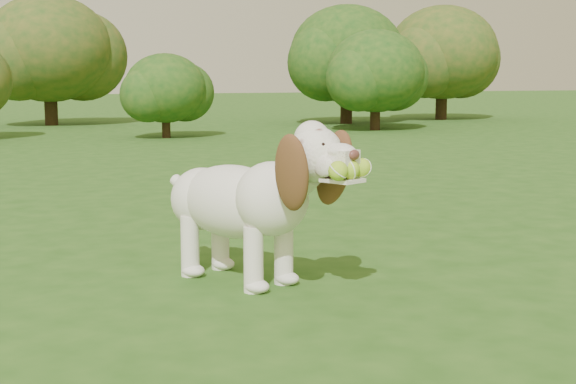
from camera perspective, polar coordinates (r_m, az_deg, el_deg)
name	(u,v)px	position (r m, az deg, el deg)	size (l,w,h in m)	color
ground	(130,336)	(2.79, -11.20, -9.99)	(80.00, 80.00, 0.00)	#234C15
dog	(250,196)	(3.33, -2.73, -0.30)	(0.66, 1.03, 0.70)	white
shrub_i	(49,49)	(15.16, -16.66, 9.74)	(2.25, 2.25, 2.33)	#382314
shrub_f	(347,54)	(15.13, 4.21, 9.77)	(2.12, 2.12, 2.20)	#382314
shrub_h	(443,53)	(16.83, 10.94, 9.71)	(2.23, 2.23, 2.31)	#382314
shrub_d	(376,71)	(13.25, 6.26, 8.54)	(1.58, 1.58, 1.64)	#382314
shrub_c	(165,88)	(11.63, -8.72, 7.30)	(1.16, 1.16, 1.20)	#382314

